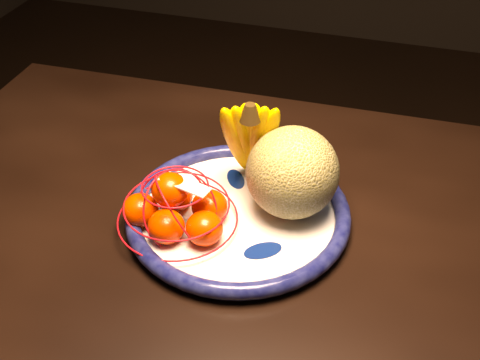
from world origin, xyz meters
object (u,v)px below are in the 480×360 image
(cantaloupe, at_px, (292,172))
(mandarin_bag, at_px, (177,209))
(dining_table, at_px, (315,297))
(banana_bunch, at_px, (250,136))
(fruit_bowl, at_px, (238,214))

(cantaloupe, relative_size, mandarin_bag, 0.64)
(dining_table, xyz_separation_m, banana_bunch, (-0.14, 0.13, 0.18))
(dining_table, relative_size, mandarin_bag, 6.69)
(mandarin_bag, bearing_deg, banana_bunch, 60.45)
(fruit_bowl, xyz_separation_m, banana_bunch, (-0.01, 0.08, 0.09))
(fruit_bowl, relative_size, mandarin_bag, 1.58)
(dining_table, relative_size, fruit_bowl, 4.23)
(dining_table, xyz_separation_m, fruit_bowl, (-0.13, 0.05, 0.09))
(dining_table, height_order, mandarin_bag, mandarin_bag)
(dining_table, distance_m, fruit_bowl, 0.17)
(dining_table, height_order, fruit_bowl, fruit_bowl)
(cantaloupe, height_order, mandarin_bag, cantaloupe)
(banana_bunch, distance_m, mandarin_bag, 0.16)
(dining_table, relative_size, banana_bunch, 8.02)
(fruit_bowl, distance_m, cantaloupe, 0.10)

